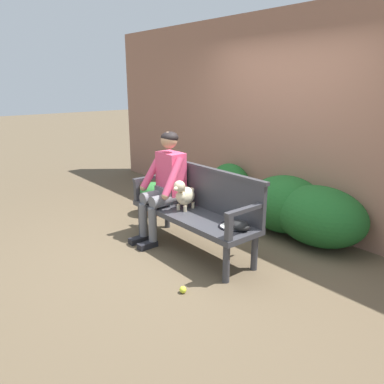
% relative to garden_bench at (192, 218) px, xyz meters
% --- Properties ---
extents(ground_plane, '(40.00, 40.00, 0.00)m').
position_rel_garden_bench_xyz_m(ground_plane, '(0.00, 0.00, -0.40)').
color(ground_plane, brown).
extents(brick_garden_fence, '(8.00, 0.30, 2.79)m').
position_rel_garden_bench_xyz_m(brick_garden_fence, '(0.00, 1.71, 0.99)').
color(brick_garden_fence, '#936651').
rests_on(brick_garden_fence, ground).
extents(hedge_bush_mid_right, '(1.16, 0.87, 0.71)m').
position_rel_garden_bench_xyz_m(hedge_bush_mid_right, '(0.82, 1.30, -0.05)').
color(hedge_bush_mid_right, '#1E5B23').
rests_on(hedge_bush_mid_right, ground).
extents(hedge_bush_mid_left, '(1.01, 0.93, 0.73)m').
position_rel_garden_bench_xyz_m(hedge_bush_mid_left, '(0.29, 1.33, -0.03)').
color(hedge_bush_mid_left, '#1E5B23').
rests_on(hedge_bush_mid_left, ground).
extents(hedge_bush_far_left, '(0.71, 0.53, 0.71)m').
position_rel_garden_bench_xyz_m(hedge_bush_far_left, '(-0.78, 1.38, -0.04)').
color(hedge_bush_far_left, '#1E5B23').
rests_on(hedge_bush_far_left, ground).
extents(garden_bench, '(1.70, 0.53, 0.46)m').
position_rel_garden_bench_xyz_m(garden_bench, '(0.00, 0.00, 0.00)').
color(garden_bench, '#38383D').
rests_on(garden_bench, ground).
extents(bench_backrest, '(1.74, 0.06, 0.50)m').
position_rel_garden_bench_xyz_m(bench_backrest, '(0.00, 0.23, 0.31)').
color(bench_backrest, '#38383D').
rests_on(bench_backrest, garden_bench).
extents(bench_armrest_left_end, '(0.06, 0.53, 0.28)m').
position_rel_garden_bench_xyz_m(bench_armrest_left_end, '(-0.81, -0.09, 0.26)').
color(bench_armrest_left_end, '#38383D').
rests_on(bench_armrest_left_end, garden_bench).
extents(bench_armrest_right_end, '(0.06, 0.53, 0.28)m').
position_rel_garden_bench_xyz_m(bench_armrest_right_end, '(0.81, -0.09, 0.26)').
color(bench_armrest_right_end, '#38383D').
rests_on(bench_armrest_right_end, garden_bench).
extents(person_seated, '(0.56, 0.66, 1.33)m').
position_rel_garden_bench_xyz_m(person_seated, '(-0.49, -0.02, 0.33)').
color(person_seated, black).
rests_on(person_seated, ground).
extents(dog_on_bench, '(0.24, 0.37, 0.37)m').
position_rel_garden_bench_xyz_m(dog_on_bench, '(-0.15, 0.00, 0.24)').
color(dog_on_bench, beige).
rests_on(dog_on_bench, garden_bench).
extents(tennis_racket, '(0.32, 0.57, 0.03)m').
position_rel_garden_bench_xyz_m(tennis_racket, '(0.58, 0.08, 0.07)').
color(tennis_racket, black).
rests_on(tennis_racket, garden_bench).
extents(baseball_glove, '(0.24, 0.20, 0.09)m').
position_rel_garden_bench_xyz_m(baseball_glove, '(0.69, 0.06, 0.10)').
color(baseball_glove, black).
rests_on(baseball_glove, garden_bench).
extents(tennis_ball, '(0.07, 0.07, 0.07)m').
position_rel_garden_bench_xyz_m(tennis_ball, '(0.66, -0.65, -0.37)').
color(tennis_ball, '#CCDB33').
rests_on(tennis_ball, ground).
extents(potted_plant, '(0.42, 0.42, 0.48)m').
position_rel_garden_bench_xyz_m(potted_plant, '(-1.34, 0.36, -0.12)').
color(potted_plant, brown).
rests_on(potted_plant, ground).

